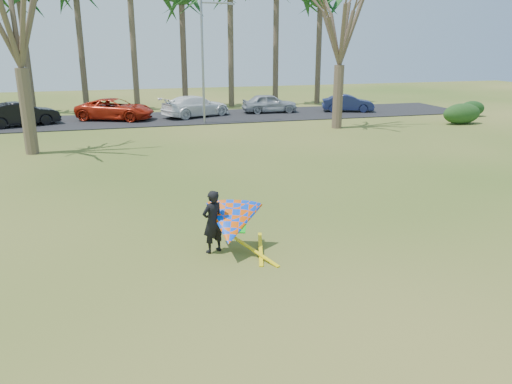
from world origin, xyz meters
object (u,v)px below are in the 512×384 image
object	(u,v)px
kite_flyer	(229,223)
car_3	(196,106)
car_5	(348,103)
bare_tree_left	(14,7)
car_2	(115,109)
streetlight	(205,56)
car_4	(270,103)
car_1	(21,114)
bare_tree_right	(341,22)

from	to	relation	value
kite_flyer	car_3	bearing A→B (deg)	82.77
kite_flyer	car_5	bearing A→B (deg)	58.08
bare_tree_left	car_2	size ratio (longest dim) A/B	1.80
streetlight	car_4	world-z (taller)	streetlight
bare_tree_left	car_1	size ratio (longest dim) A/B	2.08
streetlight	car_2	world-z (taller)	streetlight
bare_tree_left	car_5	distance (m)	24.84
bare_tree_left	car_3	bearing A→B (deg)	45.93
bare_tree_left	car_2	bearing A→B (deg)	67.72
car_3	car_4	xyz separation A→B (m)	(5.91, 0.57, -0.04)
bare_tree_right	streetlight	xyz separation A→B (m)	(-7.84, 4.00, -2.10)
car_4	kite_flyer	size ratio (longest dim) A/B	1.78
car_4	streetlight	bearing A→B (deg)	127.07
bare_tree_left	kite_flyer	size ratio (longest dim) A/B	4.06
car_3	car_4	world-z (taller)	car_3
car_1	car_3	distance (m)	11.82
car_4	car_3	bearing A→B (deg)	98.56
car_1	car_5	size ratio (longest dim) A/B	1.16
streetlight	kite_flyer	world-z (taller)	streetlight
bare_tree_right	streetlight	world-z (taller)	bare_tree_right
bare_tree_right	car_4	size ratio (longest dim) A/B	2.17
streetlight	kite_flyer	xyz separation A→B (m)	(-3.38, -21.74, -3.62)
car_5	kite_flyer	distance (m)	28.80
car_2	streetlight	bearing A→B (deg)	-94.55
streetlight	car_2	bearing A→B (deg)	151.52
car_2	car_3	world-z (taller)	car_3
car_3	kite_flyer	bearing A→B (deg)	148.95
car_1	kite_flyer	bearing A→B (deg)	179.58
car_5	bare_tree_right	bearing A→B (deg)	168.04
car_3	car_4	bearing A→B (deg)	-108.27
car_4	bare_tree_left	bearing A→B (deg)	127.39
car_1	car_3	size ratio (longest dim) A/B	0.89
bare_tree_left	kite_flyer	xyz separation A→B (m)	(6.78, -14.74, -6.07)
car_4	car_2	bearing A→B (deg)	96.06
streetlight	car_5	world-z (taller)	streetlight
car_2	bare_tree_left	bearing A→B (deg)	-178.35
car_1	car_5	world-z (taller)	car_1
streetlight	car_5	bearing A→B (deg)	12.87
bare_tree_left	car_2	world-z (taller)	bare_tree_left
car_2	car_4	bearing A→B (deg)	-63.01
bare_tree_left	bare_tree_right	xyz separation A→B (m)	(18.00, 3.00, -0.35)
streetlight	kite_flyer	size ratio (longest dim) A/B	3.35
car_3	kite_flyer	xyz separation A→B (m)	(-3.17, -25.03, 0.02)
streetlight	bare_tree_left	bearing A→B (deg)	-145.43
kite_flyer	bare_tree_left	bearing A→B (deg)	114.72
car_3	car_5	size ratio (longest dim) A/B	1.31
car_2	car_5	bearing A→B (deg)	-67.77
kite_flyer	car_1	bearing A→B (deg)	109.75
bare_tree_left	streetlight	xyz separation A→B (m)	(10.16, 7.00, -2.45)
car_4	car_5	distance (m)	6.25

